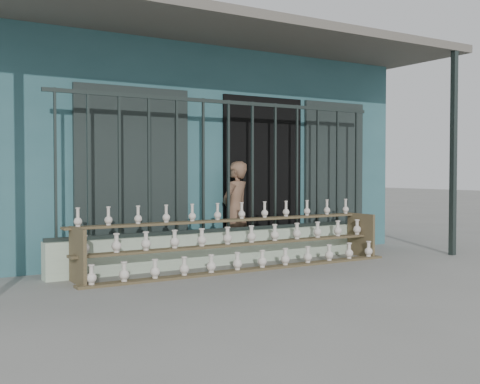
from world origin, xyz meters
TOP-DOWN VIEW (x-y plane):
  - ground at (0.00, 0.00)m, footprint 60.00×60.00m
  - workshop_building at (0.00, 4.23)m, footprint 7.40×6.60m
  - parapet_wall at (0.00, 1.30)m, footprint 5.00×0.20m
  - security_fence at (-0.00, 1.30)m, footprint 5.00×0.04m
  - shelf_rack at (-0.07, 0.89)m, footprint 4.50×0.68m
  - elderly_woman at (0.30, 1.60)m, footprint 0.61×0.53m

SIDE VIEW (x-z plane):
  - ground at x=0.00m, z-range 0.00..0.00m
  - parapet_wall at x=0.00m, z-range 0.00..0.45m
  - shelf_rack at x=-0.07m, z-range -0.07..0.79m
  - elderly_woman at x=0.30m, z-range 0.00..1.42m
  - security_fence at x=0.00m, z-range 0.45..2.25m
  - workshop_building at x=0.00m, z-range 0.02..3.23m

